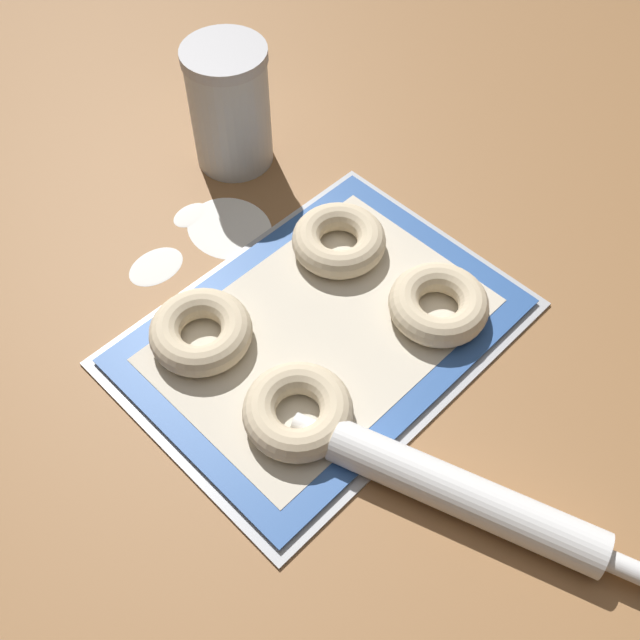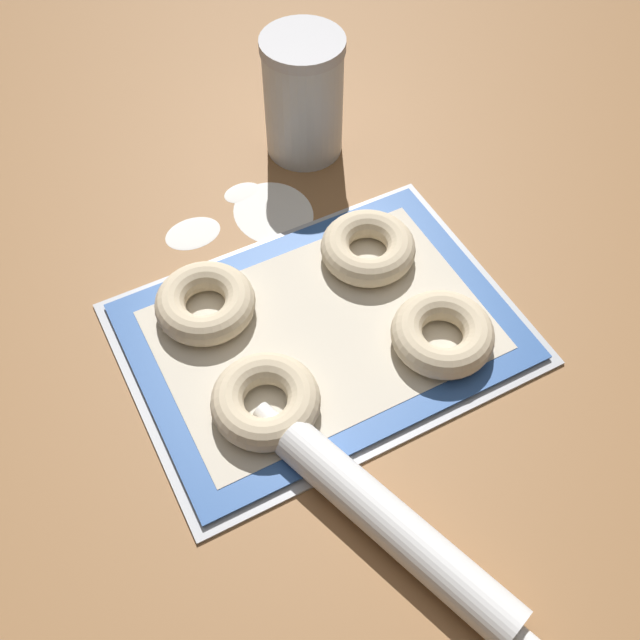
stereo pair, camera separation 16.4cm
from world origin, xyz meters
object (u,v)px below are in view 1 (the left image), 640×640
at_px(baking_tray, 320,332).
at_px(bagel_front_right, 439,304).
at_px(bagel_front_left, 298,411).
at_px(flour_canister, 230,107).
at_px(bagel_back_right, 339,240).
at_px(rolling_pin, 464,495).
at_px(bagel_back_left, 201,332).

height_order(baking_tray, bagel_front_right, bagel_front_right).
bearing_deg(bagel_front_left, flour_canister, 57.60).
bearing_deg(bagel_back_right, rolling_pin, -115.65).
height_order(bagel_back_left, bagel_back_right, same).
bearing_deg(flour_canister, bagel_back_left, -137.80).
distance_m(bagel_back_left, bagel_back_right, 0.23).
relative_size(baking_tray, bagel_back_left, 3.83).
relative_size(bagel_front_left, flour_canister, 0.68).
distance_m(baking_tray, flour_canister, 0.36).
bearing_deg(bagel_back_right, flour_canister, 82.61).
relative_size(bagel_front_left, rolling_pin, 0.33).
xyz_separation_m(bagel_back_right, flour_canister, (0.03, 0.25, 0.06)).
xyz_separation_m(bagel_front_right, rolling_pin, (-0.17, -0.18, -0.01)).
height_order(bagel_front_right, flour_canister, flour_canister).
distance_m(bagel_front_right, rolling_pin, 0.25).
height_order(bagel_front_right, bagel_back_right, same).
bearing_deg(bagel_back_right, baking_tray, -145.88).
height_order(baking_tray, rolling_pin, rolling_pin).
distance_m(baking_tray, bagel_front_right, 0.15).
relative_size(bagel_front_right, rolling_pin, 0.33).
distance_m(baking_tray, rolling_pin, 0.27).
xyz_separation_m(baking_tray, bagel_back_right, (0.11, 0.08, 0.03)).
bearing_deg(bagel_front_right, rolling_pin, -134.28).
bearing_deg(baking_tray, bagel_back_left, 141.81).
bearing_deg(bagel_front_left, bagel_back_right, 33.96).
bearing_deg(bagel_front_left, baking_tray, 33.80).
bearing_deg(baking_tray, bagel_front_left, -146.20).
relative_size(baking_tray, bagel_front_left, 3.83).
distance_m(bagel_front_left, bagel_back_left, 0.16).
xyz_separation_m(bagel_front_right, bagel_back_left, (-0.24, 0.18, 0.00)).
xyz_separation_m(bagel_back_left, bagel_back_right, (0.22, -0.01, 0.00)).
distance_m(bagel_front_right, bagel_back_right, 0.16).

